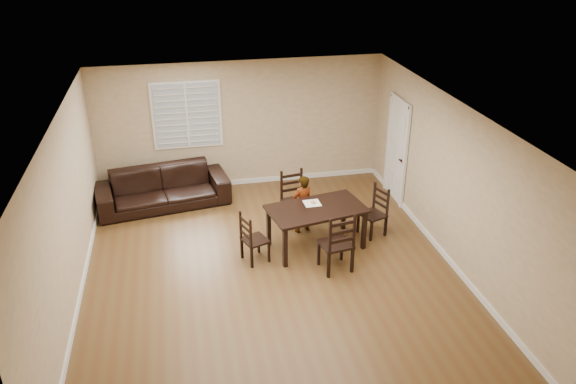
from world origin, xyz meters
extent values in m
plane|color=brown|center=(0.00, 0.00, 0.00)|extent=(7.00, 7.00, 0.00)
cube|color=#CBB189|center=(0.00, 3.50, 1.35)|extent=(6.00, 0.04, 2.70)
cube|color=#CBB189|center=(0.00, -3.50, 1.35)|extent=(6.00, 0.04, 2.70)
cube|color=#CBB189|center=(-3.00, 0.00, 1.35)|extent=(0.04, 7.00, 2.70)
cube|color=#CBB189|center=(3.00, 0.00, 1.35)|extent=(0.04, 7.00, 2.70)
cube|color=white|center=(0.00, 0.00, 2.70)|extent=(6.00, 7.00, 0.04)
cube|color=white|center=(-1.10, 3.45, 1.65)|extent=(1.40, 0.08, 1.40)
cube|color=white|center=(2.97, 2.20, 1.02)|extent=(0.06, 0.94, 2.05)
cylinder|color=#332114|center=(2.94, 1.90, 0.95)|extent=(0.06, 0.06, 0.02)
cube|color=white|center=(0.00, 3.48, 0.05)|extent=(6.00, 0.03, 0.10)
cube|color=white|center=(-2.98, 0.00, 0.05)|extent=(0.03, 7.00, 0.10)
cube|color=white|center=(2.98, 0.00, 0.05)|extent=(0.03, 7.00, 0.10)
cube|color=black|center=(0.91, 0.62, 0.75)|extent=(1.79, 1.22, 0.05)
cube|color=black|center=(0.26, 0.11, 0.36)|extent=(0.08, 0.08, 0.72)
cube|color=black|center=(1.71, 0.39, 0.36)|extent=(0.08, 0.08, 0.72)
cube|color=black|center=(0.11, 0.86, 0.36)|extent=(0.08, 0.08, 0.72)
cube|color=black|center=(1.57, 1.14, 0.36)|extent=(0.08, 0.08, 0.72)
cube|color=black|center=(0.74, 1.53, 0.44)|extent=(0.53, 0.50, 0.04)
cube|color=black|center=(0.70, 1.72, 0.51)|extent=(0.46, 0.12, 1.03)
cube|color=black|center=(0.57, 1.31, 0.21)|extent=(0.05, 0.05, 0.42)
cube|color=black|center=(0.97, 1.38, 0.21)|extent=(0.05, 0.05, 0.42)
cube|color=black|center=(0.51, 1.68, 0.21)|extent=(0.05, 0.05, 0.42)
cube|color=black|center=(0.90, 1.75, 0.21)|extent=(0.05, 0.05, 0.42)
cube|color=black|center=(1.05, -0.11, 0.47)|extent=(0.56, 0.53, 0.04)
cube|color=black|center=(1.09, -0.32, 0.54)|extent=(0.49, 0.12, 1.08)
cube|color=black|center=(1.23, 0.11, 0.22)|extent=(0.05, 0.05, 0.44)
cube|color=black|center=(0.81, 0.04, 0.22)|extent=(0.05, 0.05, 0.44)
cube|color=black|center=(1.29, -0.27, 0.22)|extent=(0.05, 0.05, 0.44)
cube|color=black|center=(0.88, -0.34, 0.22)|extent=(0.05, 0.05, 0.44)
cube|color=black|center=(-0.20, 0.41, 0.39)|extent=(0.50, 0.51, 0.04)
cube|color=black|center=(-0.36, 0.35, 0.45)|extent=(0.17, 0.39, 0.90)
cube|color=black|center=(0.02, 0.30, 0.18)|extent=(0.05, 0.05, 0.37)
cube|color=black|center=(-0.11, 0.63, 0.18)|extent=(0.05, 0.05, 0.37)
cube|color=black|center=(-0.29, 0.19, 0.18)|extent=(0.05, 0.05, 0.37)
cube|color=black|center=(-0.41, 0.52, 0.18)|extent=(0.05, 0.05, 0.37)
cube|color=black|center=(2.02, 0.84, 0.40)|extent=(0.52, 0.54, 0.04)
cube|color=black|center=(2.18, 0.90, 0.47)|extent=(0.19, 0.41, 0.94)
cube|color=black|center=(1.80, 0.95, 0.19)|extent=(0.05, 0.05, 0.38)
cube|color=black|center=(1.93, 0.61, 0.19)|extent=(0.05, 0.05, 0.38)
cube|color=black|center=(2.11, 1.07, 0.19)|extent=(0.05, 0.05, 0.38)
cube|color=black|center=(2.24, 0.73, 0.19)|extent=(0.05, 0.05, 0.38)
imported|color=gray|center=(0.80, 1.21, 0.56)|extent=(0.47, 0.39, 1.12)
cube|color=beige|center=(0.88, 0.80, 0.77)|extent=(0.29, 0.29, 0.00)
torus|color=#C18545|center=(0.90, 0.81, 0.79)|extent=(0.10, 0.10, 0.03)
torus|color=silver|center=(0.90, 0.81, 0.80)|extent=(0.08, 0.08, 0.02)
imported|color=black|center=(-1.70, 2.80, 0.38)|extent=(2.71, 1.40, 0.75)
camera|label=1|loc=(-1.29, -7.62, 5.23)|focal=35.00mm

